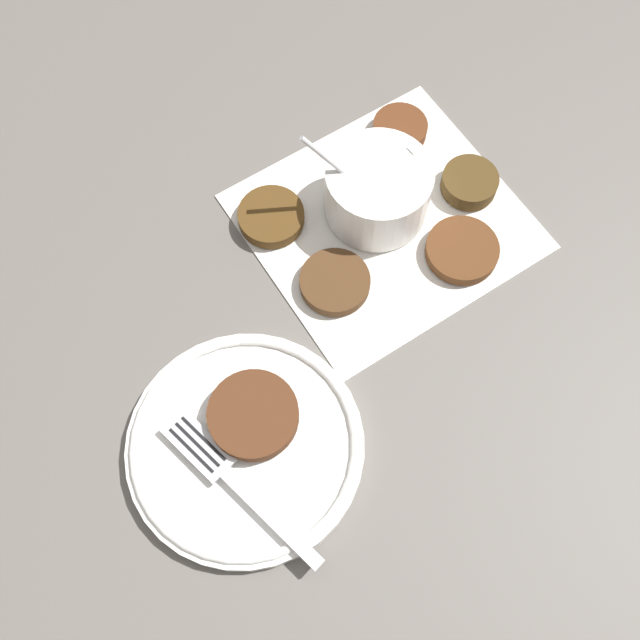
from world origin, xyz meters
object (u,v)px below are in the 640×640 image
(serving_plate, at_px, (245,446))
(fritter_on_plate, at_px, (253,415))
(fork, at_px, (226,473))
(sauce_bowl, at_px, (379,194))

(serving_plate, height_order, fritter_on_plate, fritter_on_plate)
(serving_plate, relative_size, fritter_on_plate, 2.62)
(fritter_on_plate, distance_m, fork, 0.05)
(serving_plate, bearing_deg, sauce_bowl, 24.57)
(fork, bearing_deg, sauce_bowl, 24.44)
(fork, bearing_deg, fritter_on_plate, 27.74)
(sauce_bowl, relative_size, fork, 0.65)
(sauce_bowl, distance_m, serving_plate, 0.28)
(fritter_on_plate, height_order, fork, fritter_on_plate)
(sauce_bowl, relative_size, serving_plate, 0.56)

